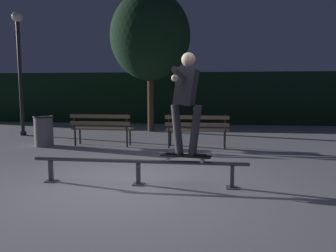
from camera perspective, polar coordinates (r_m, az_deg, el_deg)
The scene contains 10 objects.
ground_plane at distance 5.26m, azimuth -5.17°, elevation -10.17°, with size 90.00×90.00×0.00m, color #99999E.
hedge_backdrop at distance 14.32m, azimuth 2.69°, elevation 4.98°, with size 24.00×1.20×2.20m, color black.
grind_rail at distance 5.15m, azimuth -5.27°, elevation -6.98°, with size 3.43×0.18×0.41m.
skateboard at distance 5.01m, azimuth 3.16°, elevation -5.32°, with size 0.80×0.33×0.09m.
skateboarder at distance 4.90m, azimuth 3.27°, elevation 5.44°, with size 0.63×1.39×1.56m.
park_bench_leftmost at distance 8.66m, azimuth -11.64°, elevation 0.01°, with size 1.60×0.43×0.88m.
park_bench_left_center at distance 8.22m, azimuth 5.12°, elevation -0.23°, with size 1.60×0.43×0.88m.
tree_behind_benches at distance 11.54m, azimuth -3.14°, elevation 15.47°, with size 2.75×2.75×4.81m.
lamp_post_left at distance 11.48m, azimuth -24.77°, elevation 10.87°, with size 0.32×0.32×3.90m.
trash_can at distance 9.12m, azimuth -21.08°, elevation -0.75°, with size 0.52×0.52×0.80m.
Camera 1 is at (1.07, -4.92, 1.52)m, focal length 34.55 mm.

